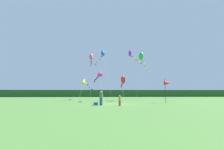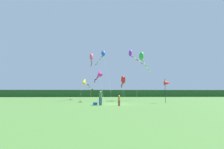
# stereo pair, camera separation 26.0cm
# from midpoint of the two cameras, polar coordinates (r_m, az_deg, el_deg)

# --- Properties ---
(ground_plane) EXTENTS (120.00, 120.00, 0.00)m
(ground_plane) POSITION_cam_midpoint_polar(r_m,az_deg,el_deg) (25.35, 1.04, -9.21)
(ground_plane) COLOR #477533
(distant_treeline) EXTENTS (108.00, 3.68, 2.62)m
(distant_treeline) POSITION_cam_midpoint_polar(r_m,az_deg,el_deg) (70.26, -1.63, -5.91)
(distant_treeline) COLOR #234C23
(distant_treeline) RESTS_ON ground
(person_adult) EXTENTS (0.39, 0.39, 1.78)m
(person_adult) POSITION_cam_midpoint_polar(r_m,az_deg,el_deg) (22.88, -3.28, -7.08)
(person_adult) COLOR #334C8C
(person_adult) RESTS_ON ground
(person_child) EXTENTS (0.28, 0.28, 1.27)m
(person_child) POSITION_cam_midpoint_polar(r_m,az_deg,el_deg) (22.01, 2.55, -7.89)
(person_child) COLOR #B23338
(person_child) RESTS_ON ground
(cooler_box) EXTENTS (0.56, 0.42, 0.34)m
(cooler_box) POSITION_cam_midpoint_polar(r_m,az_deg,el_deg) (23.41, -4.91, -9.06)
(cooler_box) COLOR #1959B2
(cooler_box) RESTS_ON ground
(banner_flag_pole) EXTENTS (0.90, 0.70, 3.70)m
(banner_flag_pole) POSITION_cam_midpoint_polar(r_m,az_deg,el_deg) (29.22, 17.05, -2.61)
(banner_flag_pole) COLOR black
(banner_flag_pole) RESTS_ON ground
(kite_purple) EXTENTS (5.84, 6.40, 10.68)m
(kite_purple) POSITION_cam_midpoint_polar(r_m,az_deg,el_deg) (39.36, 6.44, 6.13)
(kite_purple) COLOR #B2B2B2
(kite_purple) RESTS_ON ground
(kite_blue) EXTENTS (4.13, 10.86, 11.76)m
(kite_blue) POSITION_cam_midpoint_polar(r_m,az_deg,el_deg) (44.61, -2.80, 6.16)
(kite_blue) COLOR #B2B2B2
(kite_blue) RESTS_ON ground
(kite_red) EXTENTS (0.88, 5.72, 4.95)m
(kite_red) POSITION_cam_midpoint_polar(r_m,az_deg,el_deg) (35.02, 3.68, -1.83)
(kite_red) COLOR #B2B2B2
(kite_red) RESTS_ON ground
(kite_yellow) EXTENTS (2.51, 8.92, 4.96)m
(kite_yellow) POSITION_cam_midpoint_polar(r_m,az_deg,el_deg) (41.65, -8.06, -2.38)
(kite_yellow) COLOR #B2B2B2
(kite_yellow) RESTS_ON ground
(kite_magenta) EXTENTS (1.89, 7.68, 5.69)m
(kite_magenta) POSITION_cam_midpoint_polar(r_m,az_deg,el_deg) (32.31, -3.84, 0.15)
(kite_magenta) COLOR #B2B2B2
(kite_magenta) RESTS_ON ground
(kite_green) EXTENTS (5.08, 8.87, 9.71)m
(kite_green) POSITION_cam_midpoint_polar(r_m,az_deg,el_deg) (37.37, 9.64, 5.05)
(kite_green) COLOR #B2B2B2
(kite_green) RESTS_ON ground
(kite_rainbow) EXTENTS (0.80, 5.41, 9.50)m
(kite_rainbow) POSITION_cam_midpoint_polar(r_m,az_deg,el_deg) (37.63, -6.25, 5.10)
(kite_rainbow) COLOR #B2B2B2
(kite_rainbow) RESTS_ON ground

